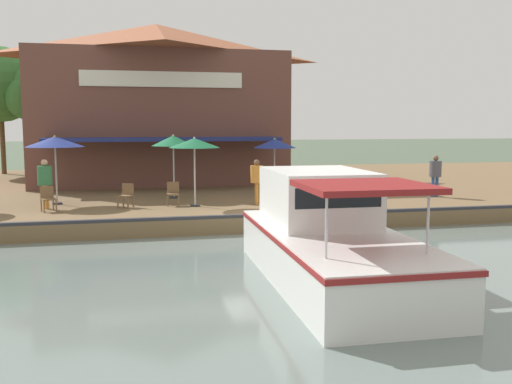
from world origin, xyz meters
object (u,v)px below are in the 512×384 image
object	(u,v)px
cafe_chair_back_row_seat	(173,192)
person_at_quay_edge	(257,176)
patio_umbrella_near_quay_edge	(194,143)
motorboat_distant_upstream	(322,237)
patio_umbrella_by_entrance	(55,142)
cafe_chair_far_corner_seat	(48,197)
patio_umbrella_back_row	(173,141)
person_near_entrance	(435,171)
person_mid_patio	(45,178)
tree_downstream_bank	(37,94)
waterfront_restaurant	(158,101)
cafe_chair_beside_entrance	(126,194)
patio_umbrella_mid_patio_right	(275,144)

from	to	relation	value
cafe_chair_back_row_seat	person_at_quay_edge	size ratio (longest dim) A/B	0.51
patio_umbrella_near_quay_edge	person_at_quay_edge	xyz separation A→B (m)	(-0.07, 2.31, -1.24)
patio_umbrella_near_quay_edge	motorboat_distant_upstream	size ratio (longest dim) A/B	0.30
patio_umbrella_by_entrance	cafe_chair_far_corner_seat	size ratio (longest dim) A/B	3.00
patio_umbrella_by_entrance	patio_umbrella_back_row	distance (m)	4.47
cafe_chair_back_row_seat	person_near_entrance	distance (m)	10.69
person_near_entrance	person_mid_patio	world-z (taller)	person_mid_patio
patio_umbrella_back_row	motorboat_distant_upstream	size ratio (longest dim) A/B	0.31
person_near_entrance	person_at_quay_edge	distance (m)	7.62
cafe_chair_far_corner_seat	tree_downstream_bank	size ratio (longest dim) A/B	0.13
patio_umbrella_back_row	cafe_chair_far_corner_seat	world-z (taller)	patio_umbrella_back_row
person_mid_patio	tree_downstream_bank	bearing A→B (deg)	-171.34
patio_umbrella_by_entrance	patio_umbrella_back_row	size ratio (longest dim) A/B	1.00
patio_umbrella_by_entrance	waterfront_restaurant	bearing A→B (deg)	155.65
cafe_chair_beside_entrance	person_mid_patio	xyz separation A→B (m)	(-0.25, -2.76, 0.62)
cafe_chair_far_corner_seat	cafe_chair_back_row_seat	xyz separation A→B (m)	(-0.54, 4.28, 0.00)
person_mid_patio	patio_umbrella_near_quay_edge	bearing A→B (deg)	84.47
patio_umbrella_near_quay_edge	cafe_chair_beside_entrance	size ratio (longest dim) A/B	2.95
cafe_chair_beside_entrance	motorboat_distant_upstream	world-z (taller)	motorboat_distant_upstream
patio_umbrella_near_quay_edge	person_mid_patio	world-z (taller)	patio_umbrella_near_quay_edge
cafe_chair_beside_entrance	person_at_quay_edge	world-z (taller)	person_at_quay_edge
patio_umbrella_near_quay_edge	person_at_quay_edge	bearing A→B (deg)	91.71
person_mid_patio	tree_downstream_bank	size ratio (longest dim) A/B	0.26
patio_umbrella_mid_patio_right	cafe_chair_far_corner_seat	bearing A→B (deg)	-73.31
cafe_chair_back_row_seat	cafe_chair_beside_entrance	size ratio (longest dim) A/B	1.00
patio_umbrella_by_entrance	patio_umbrella_near_quay_edge	bearing A→B (deg)	71.66
patio_umbrella_by_entrance	person_near_entrance	size ratio (longest dim) A/B	1.50
patio_umbrella_near_quay_edge	waterfront_restaurant	bearing A→B (deg)	-176.30
cafe_chair_beside_entrance	tree_downstream_bank	size ratio (longest dim) A/B	0.13
patio_umbrella_by_entrance	person_mid_patio	distance (m)	1.68
person_mid_patio	tree_downstream_bank	distance (m)	15.39
patio_umbrella_mid_patio_right	cafe_chair_far_corner_seat	xyz separation A→B (m)	(2.59, -8.65, -1.68)
patio_umbrella_mid_patio_right	person_at_quay_edge	world-z (taller)	patio_umbrella_mid_patio_right
cafe_chair_beside_entrance	patio_umbrella_by_entrance	bearing A→B (deg)	-118.78
cafe_chair_back_row_seat	cafe_chair_far_corner_seat	bearing A→B (deg)	-82.81
cafe_chair_far_corner_seat	person_mid_patio	distance (m)	0.89
patio_umbrella_back_row	cafe_chair_far_corner_seat	size ratio (longest dim) A/B	3.00
patio_umbrella_near_quay_edge	person_mid_patio	bearing A→B (deg)	-95.53
patio_umbrella_by_entrance	motorboat_distant_upstream	distance (m)	12.08
cafe_chair_beside_entrance	person_near_entrance	world-z (taller)	person_near_entrance
cafe_chair_beside_entrance	person_at_quay_edge	xyz separation A→B (m)	(0.19, 4.74, 0.56)
patio_umbrella_near_quay_edge	person_near_entrance	xyz separation A→B (m)	(-0.58, 9.91, -1.21)
patio_umbrella_back_row	cafe_chair_beside_entrance	world-z (taller)	patio_umbrella_back_row
patio_umbrella_back_row	waterfront_restaurant	bearing A→B (deg)	-178.99
patio_umbrella_by_entrance	person_at_quay_edge	bearing A→B (deg)	77.78
waterfront_restaurant	person_at_quay_edge	distance (m)	11.78
waterfront_restaurant	person_at_quay_edge	bearing A→B (deg)	15.44
patio_umbrella_near_quay_edge	cafe_chair_beside_entrance	distance (m)	3.04
patio_umbrella_by_entrance	tree_downstream_bank	world-z (taller)	tree_downstream_bank
person_near_entrance	patio_umbrella_by_entrance	bearing A→B (deg)	-94.09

